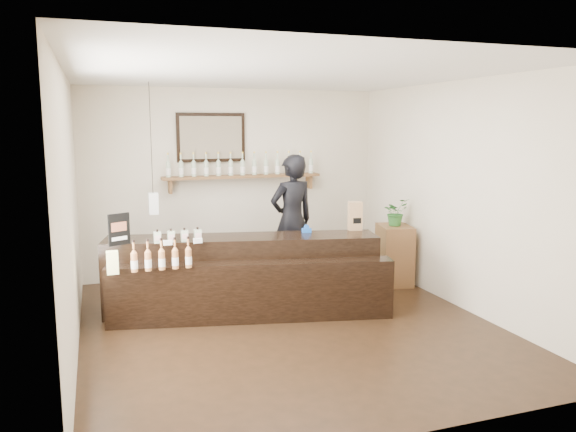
# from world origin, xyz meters

# --- Properties ---
(ground) EXTENTS (5.00, 5.00, 0.00)m
(ground) POSITION_xyz_m (0.00, 0.00, 0.00)
(ground) COLOR black
(ground) RESTS_ON ground
(room_shell) EXTENTS (5.00, 5.00, 5.00)m
(room_shell) POSITION_xyz_m (0.00, 0.00, 1.70)
(room_shell) COLOR beige
(room_shell) RESTS_ON ground
(back_wall_decor) EXTENTS (2.66, 0.96, 1.69)m
(back_wall_decor) POSITION_xyz_m (-0.14, 2.37, 1.75)
(back_wall_decor) COLOR brown
(back_wall_decor) RESTS_ON ground
(counter) EXTENTS (3.34, 1.56, 1.08)m
(counter) POSITION_xyz_m (-0.35, 0.58, 0.43)
(counter) COLOR black
(counter) RESTS_ON ground
(promo_sign) EXTENTS (0.24, 0.13, 0.36)m
(promo_sign) POSITION_xyz_m (-1.78, 0.66, 1.10)
(promo_sign) COLOR black
(promo_sign) RESTS_ON counter
(paper_bag) EXTENTS (0.19, 0.16, 0.37)m
(paper_bag) POSITION_xyz_m (1.14, 0.64, 1.10)
(paper_bag) COLOR #9A774A
(paper_bag) RESTS_ON counter
(tape_dispenser) EXTENTS (0.12, 0.06, 0.10)m
(tape_dispenser) POSITION_xyz_m (0.49, 0.68, 0.96)
(tape_dispenser) COLOR #1953B4
(tape_dispenser) RESTS_ON counter
(side_cabinet) EXTENTS (0.54, 0.66, 0.85)m
(side_cabinet) POSITION_xyz_m (2.00, 1.11, 0.42)
(side_cabinet) COLOR brown
(side_cabinet) RESTS_ON ground
(potted_plant) EXTENTS (0.42, 0.38, 0.39)m
(potted_plant) POSITION_xyz_m (2.00, 1.11, 1.04)
(potted_plant) COLOR #2B6829
(potted_plant) RESTS_ON side_cabinet
(shopkeeper) EXTENTS (0.86, 0.66, 2.10)m
(shopkeeper) POSITION_xyz_m (0.60, 1.55, 1.05)
(shopkeeper) COLOR black
(shopkeeper) RESTS_ON ground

